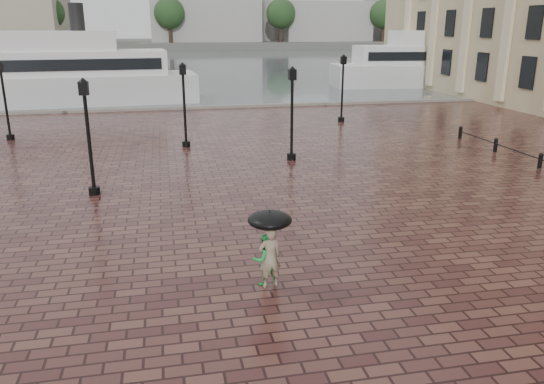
{
  "coord_description": "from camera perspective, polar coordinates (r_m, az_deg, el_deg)",
  "views": [
    {
      "loc": [
        -3.14,
        -11.02,
        6.39
      ],
      "look_at": [
        0.06,
        4.5,
        1.4
      ],
      "focal_mm": 35.0,
      "sensor_mm": 36.0,
      "label": 1
    }
  ],
  "objects": [
    {
      "name": "umbrella",
      "position": [
        13.07,
        -0.24,
        -3.03
      ],
      "size": [
        1.1,
        1.1,
        1.12
      ],
      "color": "black",
      "rests_on": "ground"
    },
    {
      "name": "ferry_far",
      "position": [
        62.75,
        18.09,
        13.02
      ],
      "size": [
        25.02,
        8.52,
        8.05
      ],
      "rotation": [
        0.0,
        0.0,
        -0.11
      ],
      "color": "silver",
      "rests_on": "ground"
    },
    {
      "name": "quay_edge",
      "position": [
        43.6,
        -7.46,
        8.9
      ],
      "size": [
        80.0,
        0.6,
        0.3
      ],
      "primitive_type": "cube",
      "color": "slate",
      "rests_on": "ground"
    },
    {
      "name": "street_lamps",
      "position": [
        28.95,
        -8.58,
        9.21
      ],
      "size": [
        21.44,
        14.44,
        4.4
      ],
      "color": "black",
      "rests_on": "ground"
    },
    {
      "name": "distant_skyline",
      "position": [
        169.01,
        6.36,
        18.41
      ],
      "size": [
        102.5,
        22.0,
        33.0
      ],
      "color": "#9A9792",
      "rests_on": "ground"
    },
    {
      "name": "adult_pedestrian",
      "position": [
        13.45,
        -0.24,
        -7.05
      ],
      "size": [
        0.64,
        0.47,
        1.6
      ],
      "primitive_type": "imported",
      "rotation": [
        0.0,
        0.0,
        3.3
      ],
      "color": "gray",
      "rests_on": "ground"
    },
    {
      "name": "far_trees",
      "position": [
        149.08,
        -10.98,
        18.34
      ],
      "size": [
        188.0,
        8.0,
        13.5
      ],
      "color": "#2D2119",
      "rests_on": "ground"
    },
    {
      "name": "child_pedestrian",
      "position": [
        13.62,
        -0.75,
        -7.25
      ],
      "size": [
        0.76,
        0.65,
        1.38
      ],
      "primitive_type": "imported",
      "rotation": [
        0.0,
        0.0,
        3.35
      ],
      "color": "green",
      "rests_on": "ground"
    },
    {
      "name": "ferry_near",
      "position": [
        49.1,
        -23.21,
        11.51
      ],
      "size": [
        25.22,
        7.62,
        8.16
      ],
      "rotation": [
        0.0,
        0.0,
        0.07
      ],
      "color": "silver",
      "rests_on": "ground"
    },
    {
      "name": "far_shore",
      "position": [
        171.13,
        -10.97,
        15.36
      ],
      "size": [
        300.0,
        60.0,
        2.0
      ],
      "primitive_type": "cube",
      "color": "#4C4C47",
      "rests_on": "ground"
    },
    {
      "name": "harbour_water",
      "position": [
        103.26,
        -10.15,
        13.66
      ],
      "size": [
        240.0,
        240.0,
        0.0
      ],
      "primitive_type": "plane",
      "color": "#495259",
      "rests_on": "ground"
    },
    {
      "name": "ground",
      "position": [
        13.12,
        3.81,
        -11.71
      ],
      "size": [
        300.0,
        300.0,
        0.0
      ],
      "primitive_type": "plane",
      "color": "#351918",
      "rests_on": "ground"
    }
  ]
}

